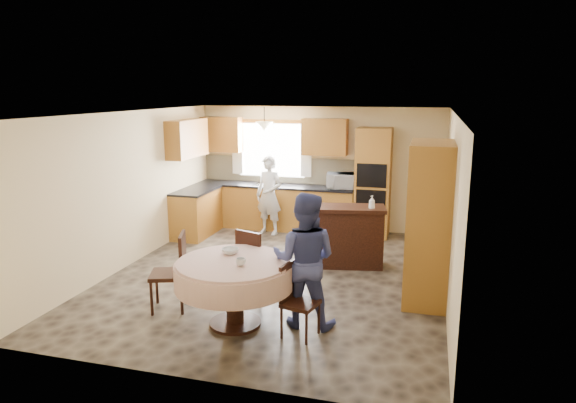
% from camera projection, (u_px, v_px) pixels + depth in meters
% --- Properties ---
extents(floor, '(5.00, 6.00, 0.01)m').
position_uv_depth(floor, '(277.00, 276.00, 7.96)').
color(floor, brown).
rests_on(floor, ground).
extents(ceiling, '(5.00, 6.00, 0.01)m').
position_uv_depth(ceiling, '(276.00, 113.00, 7.43)').
color(ceiling, white).
rests_on(ceiling, wall_back).
extents(wall_back, '(5.00, 0.02, 2.50)m').
position_uv_depth(wall_back, '(319.00, 168.00, 10.52)').
color(wall_back, beige).
rests_on(wall_back, floor).
extents(wall_front, '(5.00, 0.02, 2.50)m').
position_uv_depth(wall_front, '(185.00, 260.00, 4.87)').
color(wall_front, beige).
rests_on(wall_front, floor).
extents(wall_left, '(0.02, 6.00, 2.50)m').
position_uv_depth(wall_left, '(130.00, 189.00, 8.35)').
color(wall_left, beige).
rests_on(wall_left, floor).
extents(wall_right, '(0.02, 6.00, 2.50)m').
position_uv_depth(wall_right, '(451.00, 207.00, 7.04)').
color(wall_right, beige).
rests_on(wall_right, floor).
extents(window, '(1.40, 0.03, 1.10)m').
position_uv_depth(window, '(272.00, 150.00, 10.68)').
color(window, white).
rests_on(window, wall_back).
extents(curtain_left, '(0.22, 0.02, 1.15)m').
position_uv_depth(curtain_left, '(237.00, 147.00, 10.82)').
color(curtain_left, white).
rests_on(curtain_left, wall_back).
extents(curtain_right, '(0.22, 0.02, 1.15)m').
position_uv_depth(curtain_right, '(306.00, 149.00, 10.43)').
color(curtain_right, white).
rests_on(curtain_right, wall_back).
extents(base_cab_back, '(3.30, 0.60, 0.88)m').
position_uv_depth(base_cab_back, '(275.00, 207.00, 10.63)').
color(base_cab_back, '#C68934').
rests_on(base_cab_back, floor).
extents(counter_back, '(3.30, 0.64, 0.04)m').
position_uv_depth(counter_back, '(275.00, 186.00, 10.53)').
color(counter_back, black).
rests_on(counter_back, base_cab_back).
extents(base_cab_left, '(0.60, 1.20, 0.88)m').
position_uv_depth(base_cab_left, '(197.00, 213.00, 10.14)').
color(base_cab_left, '#C68934').
rests_on(base_cab_left, floor).
extents(counter_left, '(0.64, 1.20, 0.04)m').
position_uv_depth(counter_left, '(196.00, 190.00, 10.04)').
color(counter_left, black).
rests_on(counter_left, base_cab_left).
extents(backsplash, '(3.30, 0.02, 0.55)m').
position_uv_depth(backsplash, '(279.00, 170.00, 10.75)').
color(backsplash, tan).
rests_on(backsplash, wall_back).
extents(wall_cab_left, '(0.85, 0.33, 0.72)m').
position_uv_depth(wall_cab_left, '(222.00, 134.00, 10.76)').
color(wall_cab_left, '#A8642A').
rests_on(wall_cab_left, wall_back).
extents(wall_cab_right, '(0.90, 0.33, 0.72)m').
position_uv_depth(wall_cab_right, '(325.00, 137.00, 10.18)').
color(wall_cab_right, '#A8642A').
rests_on(wall_cab_right, wall_back).
extents(wall_cab_side, '(0.33, 1.20, 0.72)m').
position_uv_depth(wall_cab_side, '(187.00, 139.00, 9.86)').
color(wall_cab_side, '#A8642A').
rests_on(wall_cab_side, wall_left).
extents(oven_tower, '(0.66, 0.62, 2.12)m').
position_uv_depth(oven_tower, '(373.00, 183.00, 9.97)').
color(oven_tower, '#C68934').
rests_on(oven_tower, floor).
extents(oven_upper, '(0.56, 0.01, 0.45)m').
position_uv_depth(oven_upper, '(372.00, 176.00, 9.63)').
color(oven_upper, black).
rests_on(oven_upper, oven_tower).
extents(oven_lower, '(0.56, 0.01, 0.45)m').
position_uv_depth(oven_lower, '(371.00, 202.00, 9.74)').
color(oven_lower, black).
rests_on(oven_lower, oven_tower).
extents(pendant, '(0.36, 0.36, 0.18)m').
position_uv_depth(pendant, '(264.00, 126.00, 10.12)').
color(pendant, beige).
rests_on(pendant, ceiling).
extents(sideboard, '(1.38, 0.78, 0.93)m').
position_uv_depth(sideboard, '(344.00, 238.00, 8.36)').
color(sideboard, '#34190E').
rests_on(sideboard, floor).
extents(space_heater, '(0.38, 0.27, 0.51)m').
position_uv_depth(space_heater, '(422.00, 275.00, 7.30)').
color(space_heater, black).
rests_on(space_heater, floor).
extents(cupboard, '(0.57, 1.13, 2.16)m').
position_uv_depth(cupboard, '(429.00, 222.00, 6.91)').
color(cupboard, '#C68934').
rests_on(cupboard, floor).
extents(dining_table, '(1.44, 1.44, 0.82)m').
position_uv_depth(dining_table, '(234.00, 275.00, 6.19)').
color(dining_table, '#34190E').
rests_on(dining_table, floor).
extents(chair_left, '(0.57, 0.57, 1.02)m').
position_uv_depth(chair_left, '(174.00, 268.00, 6.67)').
color(chair_left, '#34190E').
rests_on(chair_left, floor).
extents(chair_back, '(0.55, 0.55, 1.00)m').
position_uv_depth(chair_back, '(254.00, 261.00, 6.97)').
color(chair_back, '#34190E').
rests_on(chair_back, floor).
extents(chair_right, '(0.45, 0.45, 0.87)m').
position_uv_depth(chair_right, '(295.00, 296.00, 5.97)').
color(chair_right, '#34190E').
rests_on(chair_right, floor).
extents(framed_picture, '(0.06, 0.64, 0.53)m').
position_uv_depth(framed_picture, '(448.00, 171.00, 7.97)').
color(framed_picture, gold).
rests_on(framed_picture, wall_right).
extents(microwave, '(0.60, 0.44, 0.30)m').
position_uv_depth(microwave, '(341.00, 181.00, 10.09)').
color(microwave, silver).
rests_on(microwave, counter_back).
extents(person_sink, '(0.65, 0.51, 1.57)m').
position_uv_depth(person_sink, '(269.00, 195.00, 10.16)').
color(person_sink, silver).
rests_on(person_sink, floor).
extents(person_dining, '(0.81, 0.64, 1.66)m').
position_uv_depth(person_dining, '(304.00, 260.00, 6.17)').
color(person_dining, '#38407B').
rests_on(person_dining, floor).
extents(bowl_sideboard, '(0.24, 0.24, 0.05)m').
position_uv_depth(bowl_sideboard, '(329.00, 208.00, 8.32)').
color(bowl_sideboard, '#B2B2B2').
rests_on(bowl_sideboard, sideboard).
extents(bottle_sideboard, '(0.13, 0.13, 0.27)m').
position_uv_depth(bottle_sideboard, '(372.00, 204.00, 8.12)').
color(bottle_sideboard, silver).
rests_on(bottle_sideboard, sideboard).
extents(cup_table, '(0.13, 0.13, 0.09)m').
position_uv_depth(cup_table, '(241.00, 262.00, 5.98)').
color(cup_table, '#B2B2B2').
rests_on(cup_table, dining_table).
extents(bowl_table, '(0.25, 0.25, 0.07)m').
position_uv_depth(bowl_table, '(230.00, 251.00, 6.42)').
color(bowl_table, '#B2B2B2').
rests_on(bowl_table, dining_table).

